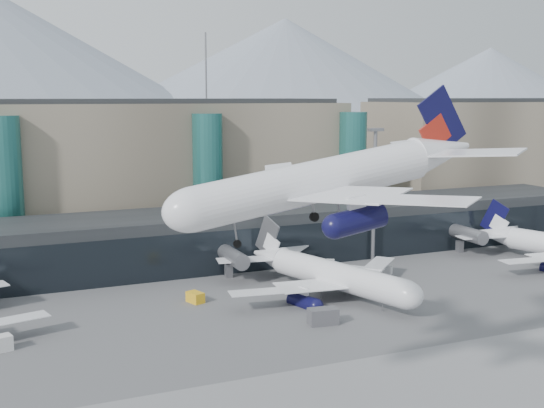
{
  "coord_description": "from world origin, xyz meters",
  "views": [
    {
      "loc": [
        -38.55,
        -63.17,
        31.56
      ],
      "look_at": [
        1.91,
        32.0,
        15.16
      ],
      "focal_mm": 45.0,
      "sensor_mm": 36.0,
      "label": 1
    }
  ],
  "objects_px": {
    "lightmast_mid": "(374,187)",
    "veh_d": "(330,265)",
    "veh_c": "(323,316)",
    "veh_g": "(384,270)",
    "veh_b": "(195,297)",
    "hero_jet": "(344,166)",
    "jet_parked_mid": "(321,264)"
  },
  "relations": [
    {
      "from": "jet_parked_mid",
      "to": "veh_d",
      "type": "relative_size",
      "value": 13.4
    },
    {
      "from": "hero_jet",
      "to": "veh_g",
      "type": "height_order",
      "value": "hero_jet"
    },
    {
      "from": "veh_c",
      "to": "veh_d",
      "type": "distance_m",
      "value": 30.85
    },
    {
      "from": "jet_parked_mid",
      "to": "hero_jet",
      "type": "bearing_deg",
      "value": 137.38
    },
    {
      "from": "veh_g",
      "to": "veh_c",
      "type": "bearing_deg",
      "value": -92.72
    },
    {
      "from": "veh_b",
      "to": "veh_c",
      "type": "relative_size",
      "value": 0.68
    },
    {
      "from": "hero_jet",
      "to": "veh_b",
      "type": "relative_size",
      "value": 11.96
    },
    {
      "from": "lightmast_mid",
      "to": "veh_b",
      "type": "height_order",
      "value": "lightmast_mid"
    },
    {
      "from": "veh_c",
      "to": "veh_b",
      "type": "bearing_deg",
      "value": 135.97
    },
    {
      "from": "hero_jet",
      "to": "veh_g",
      "type": "bearing_deg",
      "value": 49.8
    },
    {
      "from": "veh_c",
      "to": "veh_g",
      "type": "distance_m",
      "value": 30.32
    },
    {
      "from": "veh_d",
      "to": "veh_g",
      "type": "relative_size",
      "value": 1.07
    },
    {
      "from": "hero_jet",
      "to": "veh_b",
      "type": "bearing_deg",
      "value": 88.03
    },
    {
      "from": "veh_b",
      "to": "lightmast_mid",
      "type": "bearing_deg",
      "value": -91.0
    },
    {
      "from": "veh_d",
      "to": "veh_g",
      "type": "distance_m",
      "value": 10.03
    },
    {
      "from": "veh_d",
      "to": "lightmast_mid",
      "type": "bearing_deg",
      "value": -45.5
    },
    {
      "from": "veh_c",
      "to": "veh_g",
      "type": "relative_size",
      "value": 1.53
    },
    {
      "from": "lightmast_mid",
      "to": "hero_jet",
      "type": "distance_m",
      "value": 69.43
    },
    {
      "from": "hero_jet",
      "to": "veh_d",
      "type": "xyz_separation_m",
      "value": [
        27.42,
        53.85,
        -24.43
      ]
    },
    {
      "from": "veh_d",
      "to": "jet_parked_mid",
      "type": "bearing_deg",
      "value": 175.45
    },
    {
      "from": "veh_d",
      "to": "veh_g",
      "type": "height_order",
      "value": "veh_d"
    },
    {
      "from": "veh_b",
      "to": "hero_jet",
      "type": "bearing_deg",
      "value": 162.69
    },
    {
      "from": "veh_g",
      "to": "veh_b",
      "type": "bearing_deg",
      "value": -129.11
    },
    {
      "from": "lightmast_mid",
      "to": "hero_jet",
      "type": "height_order",
      "value": "hero_jet"
    },
    {
      "from": "hero_jet",
      "to": "jet_parked_mid",
      "type": "distance_m",
      "value": 49.95
    },
    {
      "from": "lightmast_mid",
      "to": "veh_d",
      "type": "relative_size",
      "value": 8.92
    },
    {
      "from": "veh_c",
      "to": "veh_g",
      "type": "xyz_separation_m",
      "value": [
        22.72,
        20.08,
        -0.36
      ]
    },
    {
      "from": "veh_b",
      "to": "jet_parked_mid",
      "type": "bearing_deg",
      "value": -116.26
    },
    {
      "from": "veh_c",
      "to": "veh_g",
      "type": "height_order",
      "value": "veh_c"
    },
    {
      "from": "veh_b",
      "to": "veh_d",
      "type": "bearing_deg",
      "value": -89.99
    },
    {
      "from": "jet_parked_mid",
      "to": "veh_d",
      "type": "xyz_separation_m",
      "value": [
        8.35,
        12.52,
        -3.85
      ]
    },
    {
      "from": "lightmast_mid",
      "to": "hero_jet",
      "type": "bearing_deg",
      "value": -124.01
    }
  ]
}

